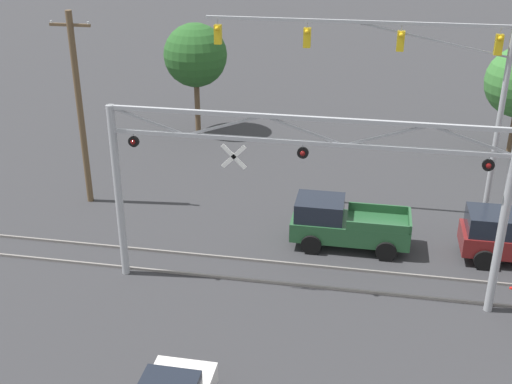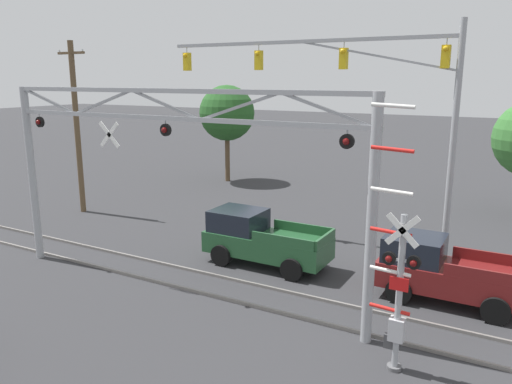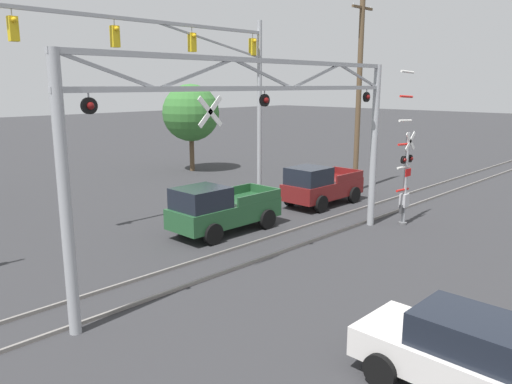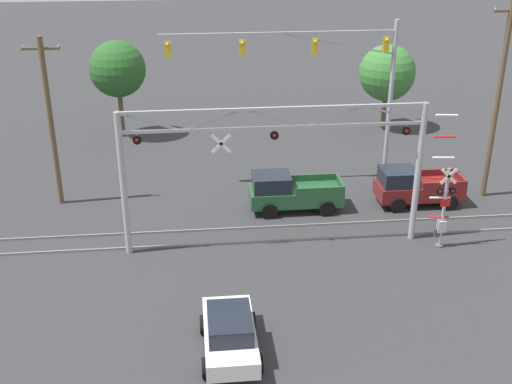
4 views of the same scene
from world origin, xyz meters
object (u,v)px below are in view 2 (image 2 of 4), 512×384
at_px(pickup_truck_lead, 260,239).
at_px(background_tree_far_left_verge, 227,113).
at_px(crossing_signal_mast, 397,288).
at_px(pickup_truck_following, 443,271).
at_px(crossing_gantry, 167,161).
at_px(traffic_signal_span, 371,94).
at_px(utility_pole_left, 77,126).

distance_m(pickup_truck_lead, background_tree_far_left_verge, 16.22).
relative_size(crossing_signal_mast, background_tree_far_left_verge, 0.98).
distance_m(pickup_truck_lead, pickup_truck_following, 6.53).
height_order(crossing_signal_mast, pickup_truck_lead, crossing_signal_mast).
bearing_deg(crossing_gantry, crossing_signal_mast, -7.32).
xyz_separation_m(crossing_signal_mast, pickup_truck_lead, (-6.17, 4.61, -1.12)).
xyz_separation_m(crossing_gantry, traffic_signal_span, (4.25, 7.27, 1.93)).
bearing_deg(background_tree_far_left_verge, pickup_truck_lead, -53.06).
bearing_deg(pickup_truck_following, crossing_signal_mast, -94.40).
height_order(crossing_gantry, crossing_signal_mast, crossing_gantry).
relative_size(traffic_signal_span, pickup_truck_lead, 2.66).
bearing_deg(traffic_signal_span, utility_pole_left, -174.10).
bearing_deg(traffic_signal_span, crossing_gantry, -120.29).
distance_m(crossing_gantry, utility_pole_left, 11.97).
relative_size(crossing_gantry, background_tree_far_left_verge, 2.07).
height_order(crossing_gantry, traffic_signal_span, traffic_signal_span).
bearing_deg(pickup_truck_lead, utility_pole_left, 169.97).
bearing_deg(crossing_gantry, pickup_truck_lead, 69.74).
bearing_deg(crossing_gantry, pickup_truck_following, 24.94).
xyz_separation_m(crossing_gantry, pickup_truck_lead, (1.35, 3.65, -3.37)).
xyz_separation_m(pickup_truck_lead, utility_pole_left, (-11.85, 2.10, 3.51)).
bearing_deg(background_tree_far_left_verge, traffic_signal_span, -36.02).
relative_size(traffic_signal_span, pickup_truck_following, 2.84).
bearing_deg(pickup_truck_following, crossing_gantry, -155.06).
xyz_separation_m(pickup_truck_lead, pickup_truck_following, (6.53, 0.01, -0.00)).
bearing_deg(pickup_truck_lead, pickup_truck_following, 0.12).
relative_size(crossing_gantry, traffic_signal_span, 1.07).
distance_m(crossing_signal_mast, utility_pole_left, 19.38).
xyz_separation_m(crossing_gantry, pickup_truck_following, (7.87, 3.66, -3.37)).
bearing_deg(pickup_truck_lead, crossing_gantry, -110.26).
bearing_deg(pickup_truck_following, pickup_truck_lead, -179.88).
bearing_deg(crossing_signal_mast, traffic_signal_span, 111.67).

